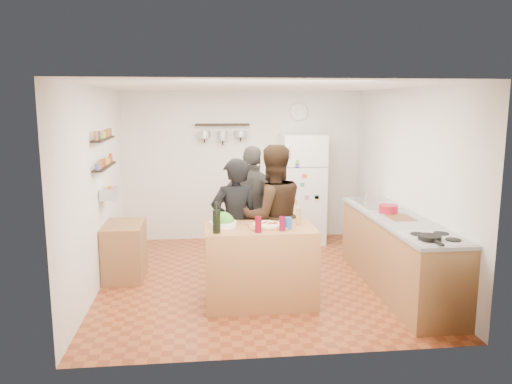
{
  "coord_description": "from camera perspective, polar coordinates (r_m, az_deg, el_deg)",
  "views": [
    {
      "loc": [
        -0.7,
        -6.29,
        2.28
      ],
      "look_at": [
        0.0,
        0.1,
        1.15
      ],
      "focal_mm": 35.0,
      "sensor_mm": 36.0,
      "label": 1
    }
  ],
  "objects": [
    {
      "name": "wine_bottle",
      "position": [
        5.4,
        -4.53,
        -3.39
      ],
      "size": [
        0.08,
        0.08,
        0.25
      ],
      "primitive_type": "cylinder",
      "color": "black",
      "rests_on": "prep_island"
    },
    {
      "name": "side_table",
      "position": [
        6.9,
        -14.76,
        -6.48
      ],
      "size": [
        0.5,
        0.8,
        0.73
      ],
      "primitive_type": "cube",
      "color": "#915F3D",
      "rests_on": "floor"
    },
    {
      "name": "person_center",
      "position": [
        6.24,
        1.85,
        -2.82
      ],
      "size": [
        1.0,
        0.85,
        1.8
      ],
      "primitive_type": "imported",
      "rotation": [
        0.0,
        0.0,
        3.35
      ],
      "color": "black",
      "rests_on": "floor"
    },
    {
      "name": "spice_shelf_upper",
      "position": [
        6.62,
        -17.05,
        5.81
      ],
      "size": [
        0.12,
        1.0,
        0.02
      ],
      "primitive_type": "cube",
      "color": "black",
      "rests_on": "left_wall"
    },
    {
      "name": "pepper_mill",
      "position": [
        5.77,
        4.87,
        -2.92
      ],
      "size": [
        0.05,
        0.05,
        0.17
      ],
      "primitive_type": "cylinder",
      "color": "olive",
      "rests_on": "prep_island"
    },
    {
      "name": "pot_rack",
      "position": [
        8.3,
        -3.87,
        7.68
      ],
      "size": [
        0.9,
        0.04,
        0.04
      ],
      "primitive_type": "cube",
      "color": "black",
      "rests_on": "back_wall"
    },
    {
      "name": "person_back",
      "position": [
        6.71,
        -0.33,
        -2.13
      ],
      "size": [
        1.11,
        0.75,
        1.74
      ],
      "primitive_type": "imported",
      "rotation": [
        0.0,
        0.0,
        2.79
      ],
      "color": "#33312D",
      "rests_on": "floor"
    },
    {
      "name": "pizza",
      "position": [
        5.66,
        1.31,
        -3.74
      ],
      "size": [
        0.34,
        0.34,
        0.02
      ],
      "primitive_type": "cylinder",
      "color": "#D5BC8C",
      "rests_on": "pizza_board"
    },
    {
      "name": "wall_clock",
      "position": [
        8.53,
        4.96,
        9.07
      ],
      "size": [
        0.3,
        0.03,
        0.3
      ],
      "primitive_type": "cylinder",
      "rotation": [
        1.57,
        0.0,
        0.0
      ],
      "color": "silver",
      "rests_on": "back_wall"
    },
    {
      "name": "cutting_board",
      "position": [
        6.32,
        16.23,
        -2.94
      ],
      "size": [
        0.3,
        0.4,
        0.02
      ],
      "primitive_type": "cube",
      "color": "brown",
      "rests_on": "counter_run"
    },
    {
      "name": "salt_canister",
      "position": [
        5.59,
        3.69,
        -3.56
      ],
      "size": [
        0.08,
        0.08,
        0.13
      ],
      "primitive_type": "cylinder",
      "color": "#1B4F95",
      "rests_on": "prep_island"
    },
    {
      "name": "prep_island",
      "position": [
        5.8,
        0.48,
        -8.36
      ],
      "size": [
        1.25,
        0.72,
        0.91
      ],
      "primitive_type": "cube",
      "color": "#9A6738",
      "rests_on": "floor"
    },
    {
      "name": "skillet",
      "position": [
        5.41,
        19.22,
        -4.93
      ],
      "size": [
        0.23,
        0.23,
        0.04
      ],
      "primitive_type": "cylinder",
      "color": "black",
      "rests_on": "stove_top"
    },
    {
      "name": "person_left",
      "position": [
        6.14,
        -2.41,
        -3.76
      ],
      "size": [
        0.67,
        0.52,
        1.65
      ],
      "primitive_type": "imported",
      "rotation": [
        0.0,
        0.0,
        3.36
      ],
      "color": "black",
      "rests_on": "floor"
    },
    {
      "name": "wine_glass_near",
      "position": [
        5.42,
        0.26,
        -3.72
      ],
      "size": [
        0.07,
        0.07,
        0.18
      ],
      "primitive_type": "cylinder",
      "color": "#570713",
      "rests_on": "prep_island"
    },
    {
      "name": "red_bowl",
      "position": [
        6.57,
        14.86,
        -1.87
      ],
      "size": [
        0.24,
        0.24,
        0.1
      ],
      "primitive_type": "cylinder",
      "color": "#A31223",
      "rests_on": "counter_run"
    },
    {
      "name": "produce_basket",
      "position": [
        6.69,
        -16.49,
        -0.16
      ],
      "size": [
        0.18,
        0.35,
        0.14
      ],
      "primitive_type": "cube",
      "color": "silver",
      "rests_on": "left_wall"
    },
    {
      "name": "stove_top",
      "position": [
        5.53,
        19.79,
        -4.99
      ],
      "size": [
        0.6,
        0.62,
        0.02
      ],
      "primitive_type": "cube",
      "color": "white",
      "rests_on": "counter_run"
    },
    {
      "name": "room_shell",
      "position": [
        6.79,
        -0.26,
        1.25
      ],
      "size": [
        4.2,
        4.2,
        4.2
      ],
      "color": "brown",
      "rests_on": "ground"
    },
    {
      "name": "counter_run",
      "position": [
        6.48,
        15.88,
        -6.82
      ],
      "size": [
        0.63,
        2.63,
        0.9
      ],
      "primitive_type": "cube",
      "color": "#9E7042",
      "rests_on": "floor"
    },
    {
      "name": "sink",
      "position": [
        7.14,
        13.51,
        -1.32
      ],
      "size": [
        0.5,
        0.8,
        0.03
      ],
      "primitive_type": "cube",
      "color": "silver",
      "rests_on": "counter_run"
    },
    {
      "name": "wine_glass_far",
      "position": [
        5.5,
        3.01,
        -3.63
      ],
      "size": [
        0.07,
        0.07,
        0.16
      ],
      "primitive_type": "cylinder",
      "color": "#5B071E",
      "rests_on": "prep_island"
    },
    {
      "name": "salad_bowl",
      "position": [
        5.69,
        -3.79,
        -3.68
      ],
      "size": [
        0.31,
        0.31,
        0.06
      ],
      "primitive_type": "cylinder",
      "color": "white",
      "rests_on": "prep_island"
    },
    {
      "name": "spice_shelf_lower",
      "position": [
        6.65,
        -16.89,
        2.81
      ],
      "size": [
        0.12,
        1.0,
        0.02
      ],
      "primitive_type": "cube",
      "color": "black",
      "rests_on": "left_wall"
    },
    {
      "name": "pizza_board",
      "position": [
        5.66,
        1.31,
        -3.93
      ],
      "size": [
        0.42,
        0.34,
        0.02
      ],
      "primitive_type": "cube",
      "color": "olive",
      "rests_on": "prep_island"
    },
    {
      "name": "fridge",
      "position": [
        8.32,
        5.27,
        0.39
      ],
      "size": [
        0.7,
        0.68,
        1.8
      ],
      "primitive_type": "cube",
      "color": "white",
      "rests_on": "floor"
    }
  ]
}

